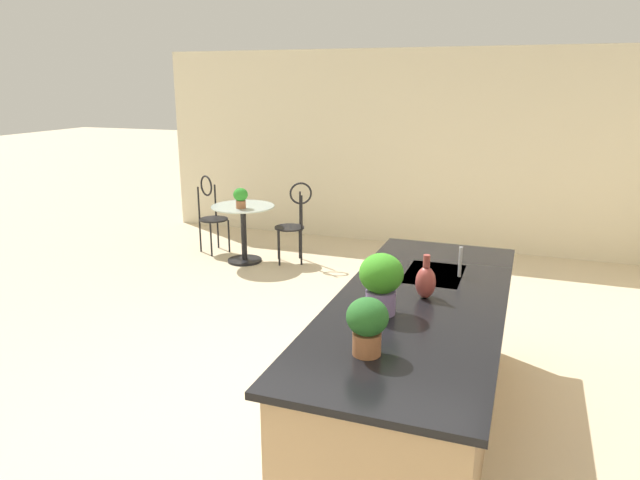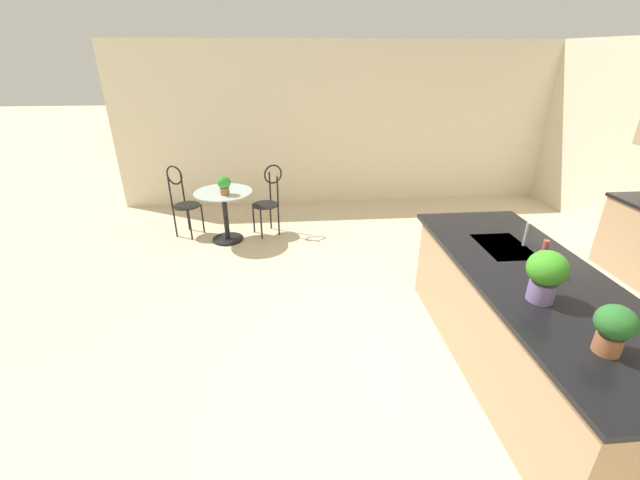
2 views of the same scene
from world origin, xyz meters
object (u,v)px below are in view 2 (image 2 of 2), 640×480
at_px(chair_near_window, 183,198).
at_px(vase_on_counter, 542,261).
at_px(potted_plant_on_table, 224,184).
at_px(potted_plant_counter_far, 614,327).
at_px(bistro_table, 225,211).
at_px(chair_by_island, 268,197).
at_px(potted_plant_counter_near, 546,273).

bearing_deg(chair_near_window, vase_on_counter, 47.54).
distance_m(chair_near_window, potted_plant_on_table, 0.85).
relative_size(potted_plant_on_table, potted_plant_counter_far, 0.83).
height_order(potted_plant_on_table, vase_on_counter, vase_on_counter).
height_order(bistro_table, chair_by_island, chair_by_island).
relative_size(chair_by_island, vase_on_counter, 3.62).
xyz_separation_m(chair_near_window, vase_on_counter, (3.16, 3.45, 0.46)).
distance_m(chair_by_island, potted_plant_counter_far, 4.53).
bearing_deg(potted_plant_on_table, chair_by_island, 121.14).
height_order(chair_near_window, vase_on_counter, vase_on_counter).
bearing_deg(chair_by_island, chair_near_window, -93.15).
bearing_deg(chair_near_window, bistro_table, 66.29).
distance_m(potted_plant_counter_far, vase_on_counter, 0.91).
bearing_deg(bistro_table, potted_plant_on_table, 18.53).
bearing_deg(potted_plant_counter_far, chair_by_island, -152.58).
relative_size(chair_near_window, potted_plant_on_table, 4.10).
bearing_deg(potted_plant_counter_far, potted_plant_counter_near, -172.86).
distance_m(bistro_table, chair_near_window, 0.70).
xyz_separation_m(chair_by_island, potted_plant_counter_far, (3.99, 2.07, 0.52)).
height_order(bistro_table, potted_plant_on_table, potted_plant_on_table).
xyz_separation_m(potted_plant_counter_near, potted_plant_counter_far, (0.55, 0.07, -0.04)).
relative_size(potted_plant_counter_near, potted_plant_counter_far, 1.22).
relative_size(potted_plant_counter_near, vase_on_counter, 1.30).
distance_m(chair_by_island, vase_on_counter, 3.83).
relative_size(chair_near_window, potted_plant_counter_far, 3.42).
xyz_separation_m(bistro_table, potted_plant_counter_far, (3.78, 2.68, 0.65)).
height_order(chair_by_island, vase_on_counter, vase_on_counter).
xyz_separation_m(potted_plant_counter_far, vase_on_counter, (-0.90, 0.14, -0.06)).
bearing_deg(potted_plant_on_table, chair_near_window, -121.23).
bearing_deg(vase_on_counter, potted_plant_counter_far, -8.72).
height_order(chair_near_window, chair_by_island, same).
bearing_deg(vase_on_counter, potted_plant_counter_near, -30.58).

